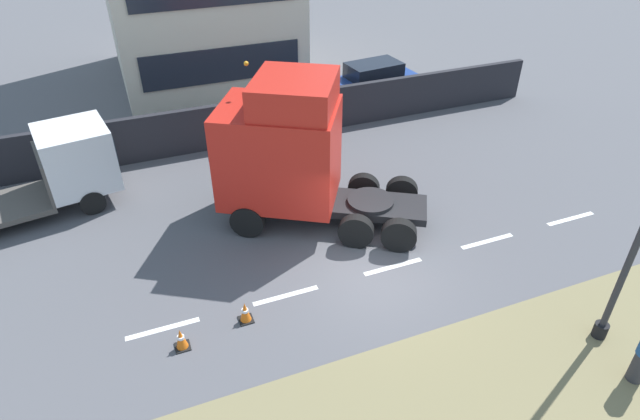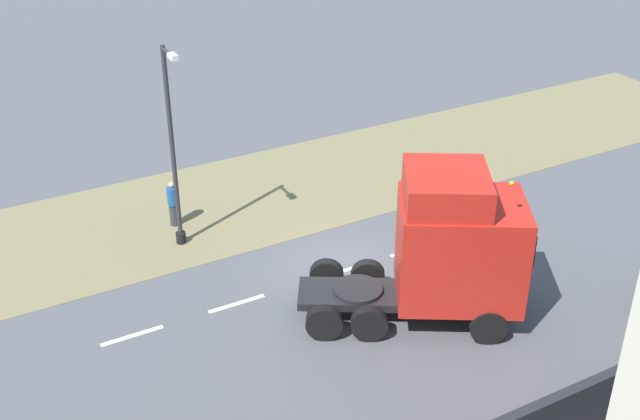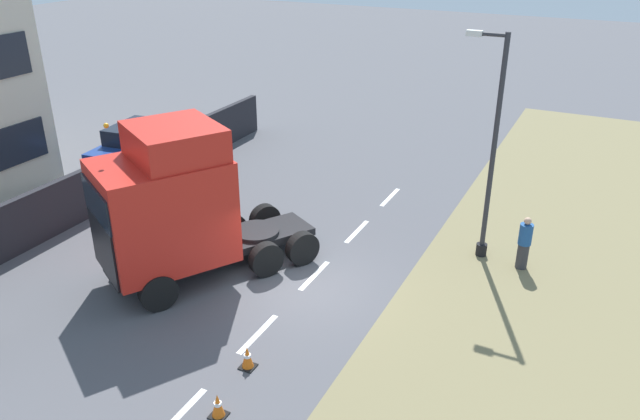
# 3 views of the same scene
# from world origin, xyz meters

# --- Properties ---
(ground_plane) EXTENTS (120.00, 120.00, 0.00)m
(ground_plane) POSITION_xyz_m (0.00, 0.00, 0.00)
(ground_plane) COLOR #515156
(ground_plane) RESTS_ON ground
(grass_verge) EXTENTS (7.00, 44.00, 0.01)m
(grass_verge) POSITION_xyz_m (-6.00, 0.00, 0.01)
(grass_verge) COLOR olive
(grass_verge) RESTS_ON ground
(lane_markings) EXTENTS (0.16, 14.60, 0.00)m
(lane_markings) POSITION_xyz_m (0.00, -0.70, 0.00)
(lane_markings) COLOR white
(lane_markings) RESTS_ON ground
(boundary_wall) EXTENTS (0.25, 24.00, 1.76)m
(boundary_wall) POSITION_xyz_m (9.00, 0.00, 0.88)
(boundary_wall) COLOR #232328
(boundary_wall) RESTS_ON ground
(lorry_cab) EXTENTS (5.34, 6.49, 4.77)m
(lorry_cab) POSITION_xyz_m (3.46, 1.19, 2.31)
(lorry_cab) COLOR black
(lorry_cab) RESTS_ON ground
(parked_car) EXTENTS (2.17, 4.49, 1.91)m
(parked_car) POSITION_xyz_m (10.69, -5.22, 0.94)
(parked_car) COLOR navy
(parked_car) RESTS_ON ground
(lamp_post) EXTENTS (1.29, 0.33, 6.83)m
(lamp_post) POSITION_xyz_m (-4.06, -4.11, 3.14)
(lamp_post) COLOR black
(lamp_post) RESTS_ON ground
(pedestrian) EXTENTS (0.39, 0.39, 1.69)m
(pedestrian) POSITION_xyz_m (-5.40, -3.86, 0.82)
(pedestrian) COLOR #333338
(pedestrian) RESTS_ON ground
(traffic_cone_lead) EXTENTS (0.36, 0.36, 0.58)m
(traffic_cone_lead) POSITION_xyz_m (-0.76, 5.34, 0.28)
(traffic_cone_lead) COLOR black
(traffic_cone_lead) RESTS_ON ground
(traffic_cone_trailing) EXTENTS (0.36, 0.36, 0.58)m
(traffic_cone_trailing) POSITION_xyz_m (-0.47, 3.71, 0.28)
(traffic_cone_trailing) COLOR black
(traffic_cone_trailing) RESTS_ON ground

